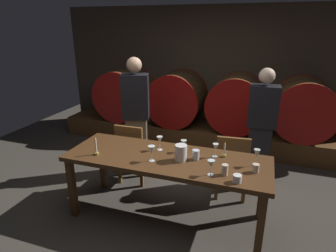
% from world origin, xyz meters
% --- Properties ---
extents(ground_plane, '(7.98, 7.98, 0.00)m').
position_xyz_m(ground_plane, '(0.00, 0.00, 0.00)').
color(ground_plane, '#3F3A33').
extents(back_wall, '(6.14, 0.24, 2.50)m').
position_xyz_m(back_wall, '(0.00, 2.77, 1.25)').
color(back_wall, '#473A2D').
rests_on(back_wall, ground).
extents(barrel_shelf, '(5.52, 0.90, 0.37)m').
position_xyz_m(barrel_shelf, '(0.00, 2.22, 0.18)').
color(barrel_shelf, brown).
rests_on(barrel_shelf, ground).
extents(wine_barrel_far_left, '(0.98, 0.90, 0.98)m').
position_xyz_m(wine_barrel_far_left, '(-1.64, 2.22, 0.85)').
color(wine_barrel_far_left, brown).
rests_on(wine_barrel_far_left, barrel_shelf).
extents(wine_barrel_center_left, '(0.98, 0.90, 0.98)m').
position_xyz_m(wine_barrel_center_left, '(-0.54, 2.22, 0.85)').
color(wine_barrel_center_left, '#513319').
rests_on(wine_barrel_center_left, barrel_shelf).
extents(wine_barrel_center_right, '(0.98, 0.90, 0.98)m').
position_xyz_m(wine_barrel_center_right, '(0.55, 2.22, 0.85)').
color(wine_barrel_center_right, brown).
rests_on(wine_barrel_center_right, barrel_shelf).
extents(wine_barrel_far_right, '(0.98, 0.90, 0.98)m').
position_xyz_m(wine_barrel_far_right, '(1.63, 2.22, 0.85)').
color(wine_barrel_far_right, brown).
rests_on(wine_barrel_far_right, barrel_shelf).
extents(dining_table, '(2.24, 0.78, 0.78)m').
position_xyz_m(dining_table, '(0.04, -0.11, 0.70)').
color(dining_table, '#4C2D16').
rests_on(dining_table, ground).
extents(chair_left, '(0.41, 0.41, 0.88)m').
position_xyz_m(chair_left, '(-0.67, 0.50, 0.49)').
color(chair_left, brown).
rests_on(chair_left, ground).
extents(chair_right, '(0.43, 0.43, 0.88)m').
position_xyz_m(chair_right, '(0.70, 0.55, 0.49)').
color(chair_right, brown).
rests_on(chair_right, ground).
extents(guest_left, '(0.44, 0.35, 1.73)m').
position_xyz_m(guest_left, '(-0.76, 0.84, 0.89)').
color(guest_left, brown).
rests_on(guest_left, ground).
extents(guest_right, '(0.39, 0.25, 1.64)m').
position_xyz_m(guest_right, '(0.99, 1.05, 0.84)').
color(guest_right, black).
rests_on(guest_right, ground).
extents(candle_left, '(0.05, 0.05, 0.22)m').
position_xyz_m(candle_left, '(-0.71, -0.31, 0.84)').
color(candle_left, olive).
rests_on(candle_left, dining_table).
extents(candle_right, '(0.05, 0.05, 0.18)m').
position_xyz_m(candle_right, '(0.64, 0.10, 0.83)').
color(candle_right, olive).
rests_on(candle_right, dining_table).
extents(pitcher, '(0.13, 0.13, 0.18)m').
position_xyz_m(pitcher, '(0.21, -0.14, 0.87)').
color(pitcher, white).
rests_on(pitcher, dining_table).
extents(wine_glass_far_left, '(0.07, 0.07, 0.17)m').
position_xyz_m(wine_glass_far_left, '(-0.09, 0.04, 0.90)').
color(wine_glass_far_left, white).
rests_on(wine_glass_far_left, dining_table).
extents(wine_glass_left, '(0.08, 0.08, 0.17)m').
position_xyz_m(wine_glass_left, '(-0.07, -0.25, 0.90)').
color(wine_glass_left, white).
rests_on(wine_glass_left, dining_table).
extents(wine_glass_center_left, '(0.07, 0.07, 0.14)m').
position_xyz_m(wine_glass_center_left, '(0.18, 0.08, 0.88)').
color(wine_glass_center_left, silver).
rests_on(wine_glass_center_left, dining_table).
extents(wine_glass_center_right, '(0.06, 0.06, 0.16)m').
position_xyz_m(wine_glass_center_right, '(0.55, 0.06, 0.89)').
color(wine_glass_center_right, white).
rests_on(wine_glass_center_right, dining_table).
extents(wine_glass_right, '(0.07, 0.07, 0.16)m').
position_xyz_m(wine_glass_right, '(0.58, -0.35, 0.89)').
color(wine_glass_right, white).
rests_on(wine_glass_right, dining_table).
extents(wine_glass_far_right, '(0.06, 0.06, 0.18)m').
position_xyz_m(wine_glass_far_right, '(0.98, -0.01, 0.91)').
color(wine_glass_far_right, silver).
rests_on(wine_glass_far_right, dining_table).
extents(cup_far_left, '(0.08, 0.08, 0.11)m').
position_xyz_m(cup_far_left, '(0.36, -0.07, 0.83)').
color(cup_far_left, silver).
rests_on(cup_far_left, dining_table).
extents(cup_center_left, '(0.06, 0.06, 0.11)m').
position_xyz_m(cup_center_left, '(0.70, -0.30, 0.83)').
color(cup_center_left, beige).
rests_on(cup_center_left, dining_table).
extents(cup_center_right, '(0.08, 0.08, 0.08)m').
position_xyz_m(cup_center_right, '(0.83, -0.40, 0.82)').
color(cup_center_right, white).
rests_on(cup_center_right, dining_table).
extents(cup_far_right, '(0.07, 0.07, 0.09)m').
position_xyz_m(cup_far_right, '(0.98, -0.15, 0.82)').
color(cup_far_right, beige).
rests_on(cup_far_right, dining_table).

